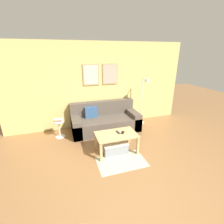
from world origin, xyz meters
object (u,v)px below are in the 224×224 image
floor_lamp (143,99)px  remote_control (118,132)px  side_table (59,128)px  couch (105,121)px  book_stack (58,120)px  coffee_table (116,137)px  storage_bin (115,147)px  cell_phone (123,132)px

floor_lamp → remote_control: size_ratio=10.09×
side_table → couch: bearing=3.2°
book_stack → floor_lamp: bearing=1.3°
floor_lamp → coffee_table: bearing=-137.5°
storage_bin → cell_phone: cell_phone is taller
coffee_table → floor_lamp: 1.86m
couch → book_stack: size_ratio=8.45×
coffee_table → storage_bin: bearing=-145.2°
storage_bin → cell_phone: size_ratio=4.20×
side_table → remote_control: (1.34, -1.08, 0.18)m
coffee_table → cell_phone: (0.17, 0.02, 0.09)m
side_table → cell_phone: (1.44, -1.11, 0.17)m
remote_control → cell_phone: bearing=-27.9°
floor_lamp → side_table: floor_lamp is taller
cell_phone → floor_lamp: bearing=76.7°
storage_bin → book_stack: (-1.24, 1.18, 0.39)m
couch → storage_bin: size_ratio=3.40×
storage_bin → side_table: bearing=136.5°
couch → side_table: 1.34m
cell_phone → couch: bearing=126.0°
couch → coffee_table: couch is taller
couch → book_stack: (-1.34, -0.06, 0.24)m
couch → book_stack: bearing=-177.4°
floor_lamp → book_stack: 2.62m
remote_control → cell_phone: (0.11, -0.04, -0.01)m
storage_bin → book_stack: size_ratio=2.49×
coffee_table → side_table: (-1.28, 1.14, -0.08)m
coffee_table → cell_phone: bearing=8.3°
storage_bin → floor_lamp: size_ratio=0.39×
side_table → cell_phone: 1.83m
side_table → book_stack: book_stack is taller
storage_bin → couch: bearing=85.2°
remote_control → book_stack: bearing=132.7°
book_stack → cell_phone: (1.45, -1.13, -0.06)m
storage_bin → coffee_table: bearing=34.8°
cell_phone → remote_control: bearing=-168.8°
storage_bin → cell_phone: bearing=14.6°
book_stack → coffee_table: bearing=-42.0°
couch → coffee_table: (-0.06, -1.21, 0.09)m
floor_lamp → cell_phone: 1.70m
cell_phone → coffee_table: bearing=-140.8°
storage_bin → side_table: (-1.23, 1.17, 0.16)m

